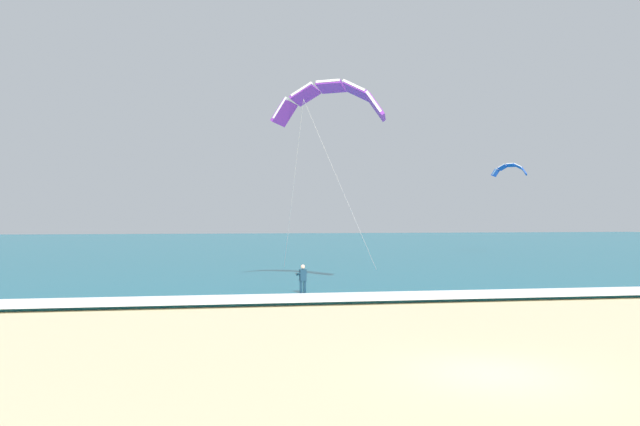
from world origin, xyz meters
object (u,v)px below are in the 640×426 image
kitesurfer (303,279)px  kite_primary (330,98)px  surfboard (303,297)px  kite_distant (510,169)px

kitesurfer → kite_primary: kite_primary is taller
surfboard → kitesurfer: bearing=102.4°
kitesurfer → kite_primary: size_ratio=0.16×
kitesurfer → kite_distant: 40.15m
surfboard → kite_distant: (25.90, 29.56, 9.18)m
surfboard → kite_primary: (2.04, 3.53, 10.98)m
surfboard → kitesurfer: size_ratio=0.86×
kite_distant → kitesurfer: bearing=-131.2°
surfboard → kite_primary: size_ratio=0.14×
surfboard → kite_distant: kite_distant is taller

